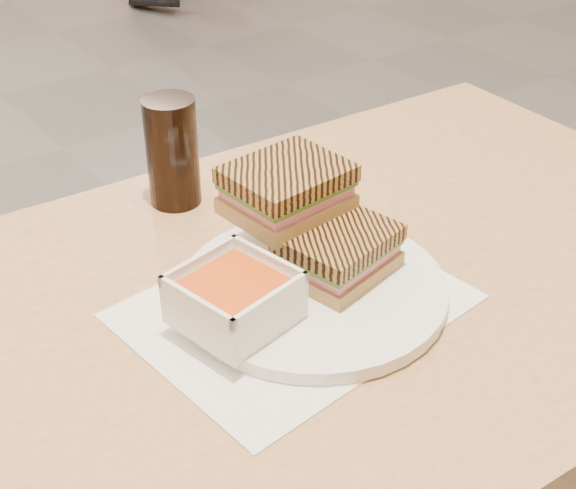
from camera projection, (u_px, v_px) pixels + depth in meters
main_table at (300, 362)px, 0.98m from camera, size 1.24×0.77×0.75m
tray_liner at (295, 306)px, 0.89m from camera, size 0.37×0.30×0.00m
plate at (313, 289)px, 0.90m from camera, size 0.30×0.30×0.02m
soup_bowl at (235, 300)px, 0.83m from camera, size 0.13×0.13×0.06m
panini_lower at (338, 251)px, 0.90m from camera, size 0.14×0.12×0.05m
panini_upper at (287, 189)px, 0.91m from camera, size 0.14×0.12×0.06m
cola_glass at (172, 152)px, 1.04m from camera, size 0.07×0.07×0.15m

